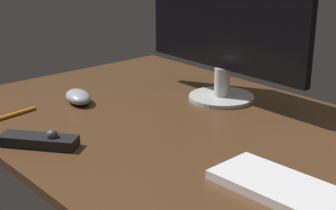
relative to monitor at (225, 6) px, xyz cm
name	(u,v)px	position (x,y,z in cm)	size (l,w,h in cm)	color
desk	(204,137)	(15.07, -21.97, -27.11)	(140.00, 84.00, 2.00)	#4C301C
monitor	(225,6)	(0.00, 0.00, 0.00)	(55.61, 18.42, 48.31)	silver
keyboard	(309,198)	(50.01, -31.27, -25.22)	(37.33, 12.45, 1.78)	white
computer_mouse	(78,97)	(-23.88, -32.31, -24.31)	(11.12, 6.37, 3.58)	#999EA5
media_remote	(40,140)	(-3.62, -54.66, -24.80)	(16.95, 14.66, 4.09)	black
pen	(13,115)	(-25.56, -50.86, -25.63)	(0.96, 0.96, 13.80)	orange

